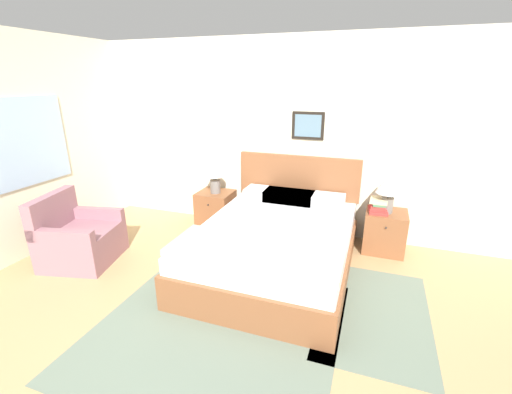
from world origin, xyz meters
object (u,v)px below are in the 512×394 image
object	(u,v)px
armchair	(79,239)
bed	(276,243)
nightstand_near_window	(216,209)
nightstand_by_door	(384,231)
table_lamp_near_window	(215,170)
table_lamp_by_door	(389,187)

from	to	relation	value
armchair	bed	bearing A→B (deg)	92.44
nightstand_near_window	nightstand_by_door	size ratio (longest dim) A/B	1.00
bed	nightstand_by_door	world-z (taller)	bed
armchair	table_lamp_near_window	size ratio (longest dim) A/B	1.86
bed	table_lamp_by_door	distance (m)	1.52
armchair	nightstand_near_window	xyz separation A→B (m)	(1.08, 1.47, -0.02)
table_lamp_near_window	table_lamp_by_door	world-z (taller)	same
table_lamp_by_door	nightstand_by_door	bearing A→B (deg)	57.24
bed	nightstand_near_window	xyz separation A→B (m)	(-1.16, 0.84, -0.04)
armchair	nightstand_by_door	size ratio (longest dim) A/B	1.75
armchair	table_lamp_by_door	bearing A→B (deg)	99.89
table_lamp_by_door	armchair	bearing A→B (deg)	-156.93
nightstand_near_window	table_lamp_near_window	bearing A→B (deg)	-49.55
bed	table_lamp_near_window	distance (m)	1.51
table_lamp_near_window	nightstand_near_window	bearing A→B (deg)	130.45
nightstand_by_door	table_lamp_by_door	xyz separation A→B (m)	(-0.01, -0.02, 0.59)
nightstand_near_window	nightstand_by_door	world-z (taller)	same
bed	table_lamp_near_window	world-z (taller)	bed
armchair	nightstand_by_door	xyz separation A→B (m)	(3.41, 1.47, -0.02)
table_lamp_near_window	nightstand_by_door	bearing A→B (deg)	0.55
nightstand_near_window	nightstand_by_door	xyz separation A→B (m)	(2.33, 0.00, 0.00)
nightstand_near_window	table_lamp_near_window	distance (m)	0.59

